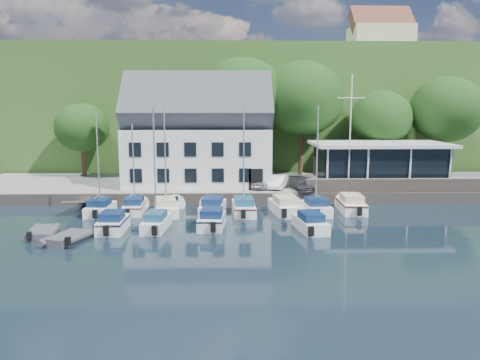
{
  "coord_description": "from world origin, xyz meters",
  "views": [
    {
      "loc": [
        -4.03,
        -30.04,
        8.79
      ],
      "look_at": [
        -3.05,
        9.0,
        2.52
      ],
      "focal_mm": 35.0,
      "sensor_mm": 36.0,
      "label": 1
    }
  ],
  "objects": [
    {
      "name": "hillside",
      "position": [
        0.0,
        62.0,
        8.0
      ],
      "size": [
        160.0,
        75.0,
        16.0
      ],
      "primitive_type": "cube",
      "color": "#2D4F1D",
      "rests_on": "ground"
    },
    {
      "name": "seawall",
      "position": [
        12.0,
        11.4,
        1.6
      ],
      "size": [
        18.0,
        0.5,
        1.2
      ],
      "primitive_type": "cube",
      "color": "#6A5E55",
      "rests_on": "quay"
    },
    {
      "name": "boat_r1_7",
      "position": [
        6.18,
        7.87,
        0.75
      ],
      "size": [
        2.2,
        6.22,
        1.49
      ],
      "primitive_type": null,
      "rotation": [
        0.0,
        0.0,
        -0.03
      ],
      "color": "white",
      "rests_on": "ground"
    },
    {
      "name": "boat_r1_3",
      "position": [
        -5.32,
        7.19,
        0.73
      ],
      "size": [
        2.61,
        5.94,
        1.47
      ],
      "primitive_type": null,
      "rotation": [
        0.0,
        0.0,
        -0.12
      ],
      "color": "white",
      "rests_on": "ground"
    },
    {
      "name": "car_white",
      "position": [
        0.68,
        13.52,
        1.61
      ],
      "size": [
        2.41,
        3.92,
        1.22
      ],
      "primitive_type": "imported",
      "rotation": [
        0.0,
        0.0,
        -0.33
      ],
      "color": "white",
      "rests_on": "quay"
    },
    {
      "name": "car_dgrey",
      "position": [
        2.74,
        12.46,
        1.55
      ],
      "size": [
        2.14,
        3.99,
        1.1
      ],
      "primitive_type": "imported",
      "rotation": [
        0.0,
        0.0,
        0.17
      ],
      "color": "#2D2D32",
      "rests_on": "quay"
    },
    {
      "name": "car_silver",
      "position": [
        -0.84,
        13.59,
        1.62
      ],
      "size": [
        2.53,
        3.9,
        1.24
      ],
      "primitive_type": "imported",
      "rotation": [
        0.0,
        0.0,
        -0.32
      ],
      "color": "#ABAAAF",
      "rests_on": "quay"
    },
    {
      "name": "boat_r1_6",
      "position": [
        3.09,
        7.07,
        4.14
      ],
      "size": [
        2.59,
        5.43,
        8.29
      ],
      "primitive_type": null,
      "rotation": [
        0.0,
        0.0,
        0.13
      ],
      "color": "white",
      "rests_on": "ground"
    },
    {
      "name": "boat_r1_1",
      "position": [
        -11.78,
        7.96,
        4.11
      ],
      "size": [
        2.0,
        6.07,
        8.22
      ],
      "primitive_type": null,
      "rotation": [
        0.0,
        0.0,
        0.05
      ],
      "color": "white",
      "rests_on": "ground"
    },
    {
      "name": "boat_r1_0",
      "position": [
        -14.41,
        7.17,
        4.12
      ],
      "size": [
        2.18,
        5.08,
        8.24
      ],
      "primitive_type": null,
      "rotation": [
        0.0,
        0.0,
        -0.06
      ],
      "color": "white",
      "rests_on": "ground"
    },
    {
      "name": "boat_r1_4",
      "position": [
        -2.8,
        7.21,
        4.3
      ],
      "size": [
        2.16,
        6.13,
        8.6
      ],
      "primitive_type": null,
      "rotation": [
        0.0,
        0.0,
        0.04
      ],
      "color": "white",
      "rests_on": "ground"
    },
    {
      "name": "boat_r2_0",
      "position": [
        -12.17,
        2.15,
        0.73
      ],
      "size": [
        1.91,
        4.96,
        1.46
      ],
      "primitive_type": null,
      "rotation": [
        0.0,
        0.0,
        -0.0
      ],
      "color": "white",
      "rests_on": "ground"
    },
    {
      "name": "car_blue",
      "position": [
        5.67,
        13.74,
        1.67
      ],
      "size": [
        2.41,
        4.18,
        1.34
      ],
      "primitive_type": "imported",
      "rotation": [
        0.0,
        0.0,
        -0.23
      ],
      "color": "navy",
      "rests_on": "quay"
    },
    {
      "name": "flagpole",
      "position": [
        7.19,
        12.83,
        6.27
      ],
      "size": [
        2.53,
        0.2,
        10.54
      ],
      "primitive_type": null,
      "color": "silver",
      "rests_on": "quay"
    },
    {
      "name": "tree_4",
      "position": [
        12.96,
        21.83,
        5.7
      ],
      "size": [
        6.88,
        6.88,
        9.4
      ],
      "primitive_type": null,
      "color": "#14340F",
      "rests_on": "quay"
    },
    {
      "name": "quay_face",
      "position": [
        0.0,
        11.0,
        0.5
      ],
      "size": [
        60.0,
        0.3,
        1.0
      ],
      "primitive_type": "cube",
      "color": "#6A5E55",
      "rests_on": "ground"
    },
    {
      "name": "boat_r2_3",
      "position": [
        1.76,
        2.05,
        0.68
      ],
      "size": [
        2.62,
        5.78,
        1.36
      ],
      "primitive_type": null,
      "rotation": [
        0.0,
        0.0,
        0.15
      ],
      "color": "white",
      "rests_on": "ground"
    },
    {
      "name": "gangway",
      "position": [
        -16.5,
        9.0,
        0.0
      ],
      "size": [
        1.2,
        6.0,
        1.4
      ],
      "primitive_type": null,
      "color": "silver",
      "rests_on": "ground"
    },
    {
      "name": "farmhouse",
      "position": [
        22.0,
        52.0,
        20.1
      ],
      "size": [
        10.4,
        7.0,
        8.2
      ],
      "primitive_type": null,
      "color": "beige",
      "rests_on": "hillside"
    },
    {
      "name": "field_patch",
      "position": [
        8.0,
        70.0,
        16.15
      ],
      "size": [
        50.0,
        30.0,
        0.3
      ],
      "primitive_type": "cube",
      "color": "#526532",
      "rests_on": "hillside"
    },
    {
      "name": "boat_r2_2",
      "position": [
        -5.24,
        2.91,
        0.73
      ],
      "size": [
        2.32,
        5.11,
        1.46
      ],
      "primitive_type": null,
      "rotation": [
        0.0,
        0.0,
        -0.08
      ],
      "color": "white",
      "rests_on": "ground"
    },
    {
      "name": "club_pavilion",
      "position": [
        11.0,
        16.0,
        3.05
      ],
      "size": [
        13.2,
        7.2,
        4.1
      ],
      "primitive_type": null,
      "color": "black",
      "rests_on": "quay"
    },
    {
      "name": "tree_2",
      "position": [
        -2.46,
        22.44,
        7.52
      ],
      "size": [
        9.54,
        9.54,
        13.04
      ],
      "primitive_type": null,
      "color": "#14340F",
      "rests_on": "quay"
    },
    {
      "name": "dinghy_0",
      "position": [
        -16.61,
        0.83,
        0.38
      ],
      "size": [
        2.42,
        3.5,
        0.76
      ],
      "primitive_type": null,
      "rotation": [
        0.0,
        0.0,
        0.15
      ],
      "color": "#3D3D43",
      "rests_on": "ground"
    },
    {
      "name": "tree_3",
      "position": [
        4.17,
        22.54,
        7.34
      ],
      "size": [
        9.28,
        9.28,
        12.68
      ],
      "primitive_type": null,
      "color": "#14340F",
      "rests_on": "quay"
    },
    {
      "name": "boat_r2_1",
      "position": [
        -9.19,
        2.52,
        4.1
      ],
      "size": [
        2.09,
        5.69,
        8.2
      ],
      "primitive_type": null,
      "rotation": [
        0.0,
        0.0,
        -0.09
      ],
      "color": "white",
      "rests_on": "ground"
    },
    {
      "name": "ground",
      "position": [
        0.0,
        0.0,
        0.0
      ],
      "size": [
        180.0,
        180.0,
        0.0
      ],
      "primitive_type": "plane",
      "color": "black",
      "rests_on": "ground"
    },
    {
      "name": "quay",
      "position": [
        0.0,
        17.5,
        0.5
      ],
      "size": [
        60.0,
        13.0,
        1.0
      ],
      "primitive_type": "cube",
      "color": "gray",
      "rests_on": "ground"
    },
    {
      "name": "tree_0",
      "position": [
        -20.02,
        21.66,
        5.01
      ],
      "size": [
        5.87,
        5.87,
        8.02
      ],
      "primitive_type": null,
      "color": "#14340F",
      "rests_on": "quay"
    },
    {
      "name": "tree_5",
      "position": [
        19.98,
        21.3,
        6.45
      ],
      "size": [
        7.98,
        7.98,
        10.91
      ],
      "primitive_type": null,
      "color": "#14340F",
      "rests_on": "quay"
    },
    {
      "name": "boat_r1_2",
      "position": [
        -9.12,
        7.46,
        4.11
      ],
      "size": [
        3.01,
        6.39,
        8.21
      ],
      "primitive_type": null,
      "rotation": [
        0.0,
        0.0,
        0.17
      ],
      "color": "white",
      "rests_on": "ground"
    },
    {
      "name": "boat_r1_5",
      "position": [
        0.63,
        7.36,
        0.74
      ],
      "size": [
        3.04,
        6.39,
        1.48
      ],
      "primitive_type": null,
      "rotation": [
        0.0,
        0.0,
        0.16
      ],
      "color": "white",
      "rests_on": "ground"
    },
    {
      "name": "harbor_building",
      "position": [
        -7.0,
        16.5,
        5.35
      ],
      "size": [
        14.4,
        8.2,
        8.7
      ],
      "primitive_type": null,
      "color": "silver",
      "rests_on": "quay"
    },
    {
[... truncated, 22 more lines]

